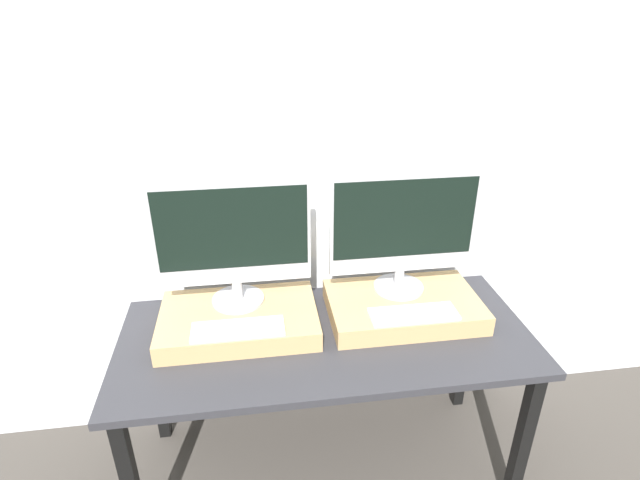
{
  "coord_description": "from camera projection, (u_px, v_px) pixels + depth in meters",
  "views": [
    {
      "loc": [
        -0.25,
        -1.22,
        1.91
      ],
      "look_at": [
        0.0,
        0.51,
        1.05
      ],
      "focal_mm": 28.0,
      "sensor_mm": 36.0,
      "label": 1
    }
  ],
  "objects": [
    {
      "name": "keyboard_right",
      "position": [
        413.0,
        314.0,
        1.91
      ],
      "size": [
        0.34,
        0.12,
        0.01
      ],
      "color": "silver",
      "rests_on": "wooden_riser_right"
    },
    {
      "name": "wooden_riser_right",
      "position": [
        403.0,
        306.0,
        2.04
      ],
      "size": [
        0.61,
        0.38,
        0.08
      ],
      "color": "tan",
      "rests_on": "workbench"
    },
    {
      "name": "workbench",
      "position": [
        326.0,
        350.0,
        1.98
      ],
      "size": [
        1.59,
        0.69,
        0.72
      ],
      "color": "#2D2D33",
      "rests_on": "ground_plane"
    },
    {
      "name": "monitor_left",
      "position": [
        233.0,
        241.0,
        1.89
      ],
      "size": [
        0.59,
        0.21,
        0.5
      ],
      "color": "#B2B2B7",
      "rests_on": "wooden_riser_left"
    },
    {
      "name": "wall_back",
      "position": [
        311.0,
        159.0,
        2.06
      ],
      "size": [
        8.0,
        0.04,
        2.6
      ],
      "color": "silver",
      "rests_on": "ground_plane"
    },
    {
      "name": "wooden_riser_left",
      "position": [
        239.0,
        320.0,
        1.96
      ],
      "size": [
        0.61,
        0.38,
        0.08
      ],
      "color": "tan",
      "rests_on": "workbench"
    },
    {
      "name": "keyboard_left",
      "position": [
        238.0,
        329.0,
        1.83
      ],
      "size": [
        0.34,
        0.12,
        0.01
      ],
      "color": "silver",
      "rests_on": "wooden_riser_left"
    },
    {
      "name": "monitor_right",
      "position": [
        403.0,
        230.0,
        1.98
      ],
      "size": [
        0.59,
        0.21,
        0.5
      ],
      "color": "#B2B2B7",
      "rests_on": "wooden_riser_right"
    }
  ]
}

